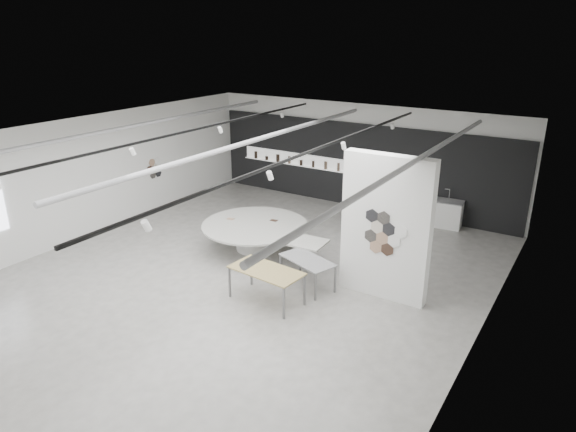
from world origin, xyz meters
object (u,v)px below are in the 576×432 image
Objects in this scene: display_island at (257,233)px; sample_table_wood at (266,272)px; sample_table_stone at (307,262)px; partition_column at (386,228)px; kitchen_counter at (437,212)px.

display_island is 2.25× the size of sample_table_wood.
display_island reaches higher than sample_table_stone.
partition_column is at bearing 18.62° from sample_table_stone.
sample_table_stone is 6.32m from kitchen_counter.
partition_column is 2.15× the size of kitchen_counter.
sample_table_stone is at bearing -161.38° from partition_column.
kitchen_counter is (3.97, 4.92, -0.06)m from display_island.
kitchen_counter is (-0.31, 5.53, -1.34)m from partition_column.
display_island is 6.32m from kitchen_counter.
partition_column is 0.85× the size of display_island.
sample_table_wood is at bearing -53.67° from display_island.
display_island is 2.76m from sample_table_stone.
sample_table_wood is at bearing -110.28° from kitchen_counter.
partition_column reaches higher than kitchen_counter.
display_island is (-4.28, 0.61, -1.27)m from partition_column.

